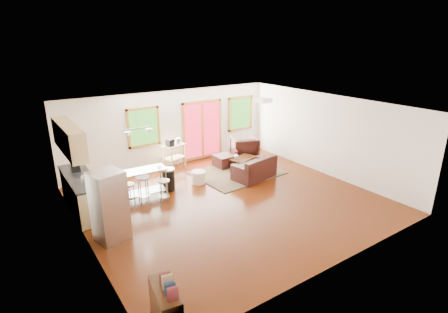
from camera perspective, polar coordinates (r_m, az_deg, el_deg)
floor at (r=9.66m, az=1.01°, el=-7.29°), size 7.50×7.00×0.02m
ceiling at (r=8.83m, az=1.10°, el=8.17°), size 7.50×7.00×0.02m
back_wall at (r=12.08m, az=-8.60°, el=4.52°), size 7.50×0.02×2.60m
left_wall at (r=7.77m, az=-22.35°, el=-4.92°), size 0.02×7.00×2.60m
right_wall at (r=11.65m, az=16.39°, el=3.42°), size 0.02×7.00×2.60m
front_wall at (r=6.82m, az=18.44°, el=-7.78°), size 7.50×0.02×2.60m
window_left at (r=11.61m, az=-12.99°, el=4.68°), size 1.10×0.05×1.30m
french_doors at (r=12.63m, az=-3.54°, el=4.39°), size 1.60×0.05×2.10m
window_right at (r=13.46m, az=2.70°, el=7.05°), size 1.10×0.05×1.30m
rug at (r=11.54m, az=2.22°, el=-2.68°), size 2.80×2.22×0.03m
loveseat at (r=11.05m, az=5.07°, el=-2.23°), size 1.47×0.99×0.73m
coffee_table at (r=11.96m, az=3.14°, el=-0.42°), size 1.00×0.77×0.35m
armchair at (r=12.78m, az=3.33°, el=1.61°), size 1.16×1.13×0.93m
ottoman at (r=12.06m, az=-0.01°, el=-0.73°), size 0.64×0.64×0.41m
pouf at (r=10.74m, az=-4.16°, el=-3.39°), size 0.53×0.53×0.38m
vase at (r=11.74m, az=2.05°, el=0.23°), size 0.21×0.21×0.28m
cabinets at (r=9.51m, az=-22.75°, el=-3.10°), size 0.64×2.24×2.30m
refrigerator at (r=8.01m, az=-18.20°, el=-7.70°), size 0.75×0.74×1.59m
island at (r=9.73m, az=-13.32°, el=-3.70°), size 1.40×0.62×0.87m
cup at (r=9.98m, az=-10.61°, el=-0.36°), size 0.15×0.12×0.13m
bar_stool_a at (r=9.47m, az=-15.23°, el=-5.28°), size 0.38×0.38×0.64m
bar_stool_b at (r=9.50m, az=-13.10°, el=-4.35°), size 0.40×0.40×0.78m
bar_stool_c at (r=9.46m, az=-9.81°, el=-4.80°), size 0.37×0.37×0.66m
trash_can at (r=10.30m, az=-9.01°, el=-3.69°), size 0.39×0.39×0.67m
kitchen_cart at (r=11.78m, az=-8.18°, el=1.34°), size 0.81×0.64×1.09m
bookshelf at (r=5.80m, az=-9.44°, el=-23.24°), size 0.44×0.85×0.96m
ceiling_flush at (r=10.28m, az=6.54°, el=9.12°), size 0.35×0.35×0.12m
pendant_light at (r=9.43m, az=-13.82°, el=3.88°), size 0.80×0.18×0.79m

